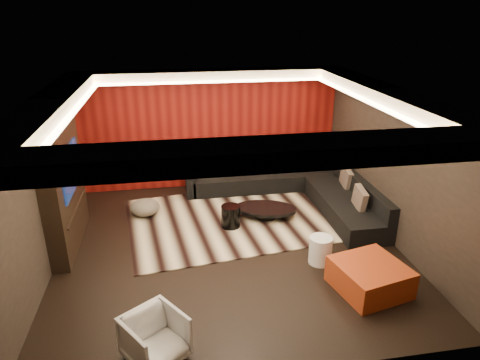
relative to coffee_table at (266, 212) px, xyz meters
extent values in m
cube|color=black|center=(-0.91, -1.02, -0.14)|extent=(6.00, 6.00, 0.02)
cube|color=silver|center=(-0.91, -1.02, 2.68)|extent=(6.00, 6.00, 0.02)
cube|color=black|center=(-0.91, 1.99, 1.27)|extent=(6.00, 0.02, 2.80)
cube|color=black|center=(-3.92, -1.02, 1.27)|extent=(0.02, 6.00, 2.80)
cube|color=black|center=(2.10, -1.02, 1.27)|extent=(0.02, 6.00, 2.80)
cube|color=#6B0C0A|center=(-0.91, 1.95, 1.27)|extent=(5.98, 0.05, 2.78)
cube|color=silver|center=(-0.91, 1.68, 2.56)|extent=(6.00, 0.60, 0.22)
cube|color=silver|center=(-0.91, -3.72, 2.56)|extent=(6.00, 0.60, 0.22)
cube|color=silver|center=(-3.61, -1.02, 2.56)|extent=(0.60, 4.80, 0.22)
cube|color=silver|center=(1.79, -1.02, 2.56)|extent=(0.60, 4.80, 0.22)
cube|color=#FFD899|center=(-0.91, 1.34, 2.47)|extent=(4.80, 0.08, 0.04)
cube|color=#FFD899|center=(-0.91, -3.38, 2.47)|extent=(4.80, 0.08, 0.04)
cube|color=#FFD899|center=(-3.27, -1.02, 2.47)|extent=(0.08, 4.80, 0.04)
cube|color=#FFD899|center=(1.45, -1.02, 2.47)|extent=(0.08, 4.80, 0.04)
cube|color=black|center=(-3.76, -0.42, 0.97)|extent=(0.30, 2.00, 2.20)
cube|color=black|center=(-3.60, -0.42, 1.32)|extent=(0.04, 1.30, 0.80)
cube|color=black|center=(-3.60, -0.42, 0.57)|extent=(0.04, 1.60, 0.04)
cube|color=beige|center=(-0.78, 0.03, -0.12)|extent=(4.34, 3.47, 0.02)
cylinder|color=black|center=(0.00, 0.00, 0.00)|extent=(1.57, 1.57, 0.21)
cylinder|color=black|center=(-0.78, -0.30, 0.11)|extent=(0.50, 0.50, 0.44)
ellipsoid|color=#C1B195|center=(-2.47, 0.51, 0.06)|extent=(0.79, 0.79, 0.33)
cylinder|color=white|center=(0.54, -1.80, 0.12)|extent=(0.40, 0.40, 0.48)
cube|color=#A63F15|center=(1.04, -2.64, 0.09)|extent=(1.18, 1.18, 0.44)
imported|color=silver|center=(-2.19, -3.52, 0.19)|extent=(0.94, 0.95, 0.63)
cube|color=black|center=(0.34, 1.53, 0.07)|extent=(3.50, 0.90, 0.40)
cube|color=black|center=(0.34, 1.88, 0.45)|extent=(3.50, 0.20, 0.35)
cube|color=black|center=(1.64, -0.22, 0.07)|extent=(0.90, 2.60, 0.40)
cube|color=black|center=(1.99, -0.22, 0.45)|extent=(0.20, 2.60, 0.35)
cube|color=black|center=(-1.46, 1.53, 0.17)|extent=(0.20, 0.90, 0.60)
cube|color=beige|center=(1.71, -0.69, 0.49)|extent=(0.12, 0.50, 0.50)
cube|color=beige|center=(0.38, 1.71, 0.49)|extent=(0.42, 0.20, 0.44)
cube|color=beige|center=(1.87, 0.37, 0.49)|extent=(0.12, 0.50, 0.50)
cube|color=beige|center=(-0.97, 1.64, 0.49)|extent=(0.42, 0.20, 0.44)
camera|label=1|loc=(-1.85, -7.74, 3.96)|focal=32.00mm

